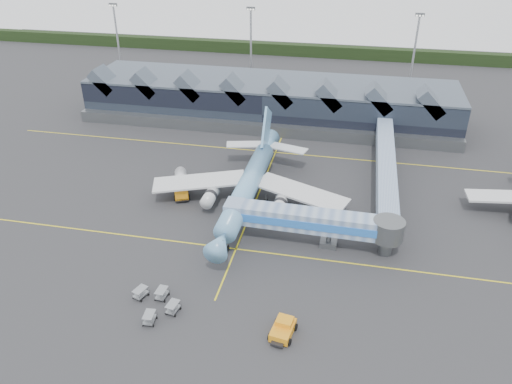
% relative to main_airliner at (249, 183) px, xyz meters
% --- Properties ---
extents(ground, '(260.00, 260.00, 0.00)m').
position_rel_main_airliner_xyz_m(ground, '(1.01, -6.27, -3.89)').
color(ground, '#28282B').
rests_on(ground, ground).
extents(taxi_stripes, '(120.00, 60.00, 0.01)m').
position_rel_main_airliner_xyz_m(taxi_stripes, '(1.01, 3.73, -3.88)').
color(taxi_stripes, yellow).
rests_on(taxi_stripes, ground).
extents(tree_line_far, '(260.00, 4.00, 4.00)m').
position_rel_main_airliner_xyz_m(tree_line_far, '(1.01, 103.73, -1.89)').
color(tree_line_far, black).
rests_on(tree_line_far, ground).
extents(terminal, '(90.00, 22.25, 12.52)m').
position_rel_main_airliner_xyz_m(terminal, '(-4.05, 41.09, 0.99)').
color(terminal, black).
rests_on(terminal, ground).
extents(light_masts, '(132.40, 42.56, 22.45)m').
position_rel_main_airliner_xyz_m(light_masts, '(22.01, 56.53, 8.60)').
color(light_masts, '#94979C').
rests_on(light_masts, ground).
extents(main_airliner, '(35.85, 41.12, 13.24)m').
position_rel_main_airliner_xyz_m(main_airliner, '(0.00, 0.00, 0.00)').
color(main_airliner, '#6392C9').
rests_on(main_airliner, ground).
extents(jet_bridge, '(27.61, 4.76, 6.04)m').
position_rel_main_airliner_xyz_m(jet_bridge, '(13.80, -10.47, 0.23)').
color(jet_bridge, '#6681AB').
rests_on(jet_bridge, ground).
extents(fuel_truck, '(5.30, 9.44, 3.20)m').
position_rel_main_airliner_xyz_m(fuel_truck, '(-13.28, 1.35, -2.09)').
color(fuel_truck, black).
rests_on(fuel_truck, ground).
extents(pushback_tug, '(3.37, 4.78, 1.99)m').
position_rel_main_airliner_xyz_m(pushback_tug, '(10.99, -30.40, -3.00)').
color(pushback_tug, orange).
rests_on(pushback_tug, ground).
extents(baggage_carts, '(7.10, 6.80, 1.42)m').
position_rel_main_airliner_xyz_m(baggage_carts, '(-6.21, -29.02, -3.09)').
color(baggage_carts, gray).
rests_on(baggage_carts, ground).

